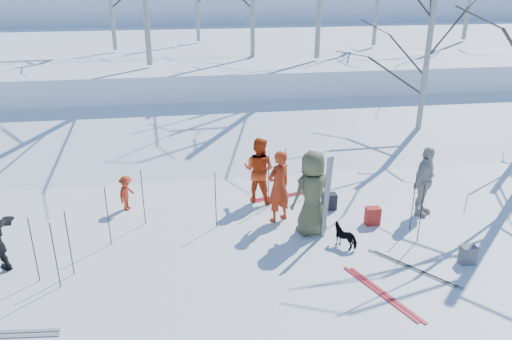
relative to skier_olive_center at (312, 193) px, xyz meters
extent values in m
plane|color=white|center=(-1.13, -0.85, -0.95)|extent=(120.00, 120.00, 0.00)
cube|color=white|center=(-1.13, 6.15, -0.80)|extent=(70.00, 9.49, 4.12)
cube|color=white|center=(-1.13, 16.15, 0.05)|extent=(70.00, 18.00, 2.20)
cube|color=white|center=(-1.13, 37.15, 1.05)|extent=(90.00, 30.00, 6.00)
imported|color=#4D4E2F|center=(0.00, 0.00, 0.00)|extent=(1.08, 0.88, 1.91)
imported|color=#B92D11|center=(-0.60, 0.67, -0.10)|extent=(0.75, 0.66, 1.71)
imported|color=red|center=(-0.89, 1.77, -0.12)|extent=(1.02, 0.96, 1.66)
imported|color=#B92D11|center=(-4.12, 1.74, -0.52)|extent=(0.53, 0.65, 0.88)
imported|color=beige|center=(2.81, 0.47, -0.11)|extent=(1.02, 0.95, 1.68)
imported|color=black|center=(0.58, -0.69, -0.71)|extent=(0.60, 0.60, 0.49)
cube|color=silver|center=(0.22, -0.28, 0.00)|extent=(0.07, 0.16, 1.90)
cube|color=silver|center=(0.30, -0.19, 0.00)|extent=(0.11, 0.23, 1.89)
cylinder|color=black|center=(-4.91, -0.93, -0.28)|extent=(0.02, 0.02, 1.34)
cylinder|color=black|center=(-4.33, 0.10, -0.28)|extent=(0.02, 0.02, 1.34)
cylinder|color=black|center=(-5.50, -1.07, -0.28)|extent=(0.02, 0.02, 1.34)
cylinder|color=black|center=(-3.66, 0.91, -0.28)|extent=(0.02, 0.02, 1.34)
cylinder|color=black|center=(-0.22, 1.84, -0.28)|extent=(0.02, 0.02, 1.34)
cylinder|color=black|center=(2.18, -0.73, -0.28)|extent=(0.02, 0.02, 1.34)
cylinder|color=black|center=(-5.08, -1.32, -0.28)|extent=(0.02, 0.02, 1.34)
cylinder|color=black|center=(-2.05, 0.54, -0.28)|extent=(0.02, 0.02, 1.34)
cylinder|color=black|center=(2.25, -0.21, -0.28)|extent=(0.02, 0.02, 1.34)
cylinder|color=black|center=(-0.71, 1.42, -0.28)|extent=(0.02, 0.02, 1.34)
cube|color=red|center=(1.49, 0.15, -0.74)|extent=(0.32, 0.22, 0.42)
cube|color=#55575C|center=(2.78, -1.68, -0.76)|extent=(0.30, 0.20, 0.38)
cube|color=black|center=(0.73, 1.05, -0.75)|extent=(0.34, 0.24, 0.40)
camera|label=1|loc=(-2.63, -9.47, 4.55)|focal=35.00mm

